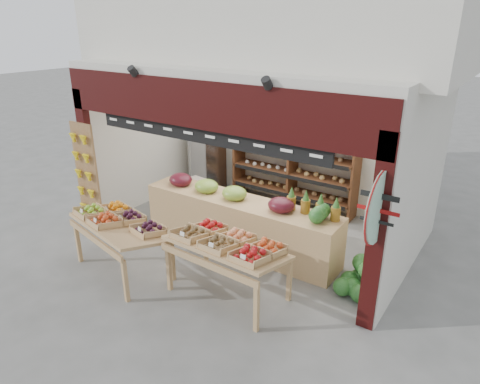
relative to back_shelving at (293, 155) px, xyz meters
name	(u,v)px	position (x,y,z in m)	size (l,w,h in m)	color
ground	(240,239)	(-0.02, -1.97, -1.14)	(60.00, 60.00, 0.00)	#61605C
shop_structure	(290,12)	(-0.02, -0.35, 2.79)	(6.36, 5.12, 5.40)	beige
banana_board	(85,172)	(-2.75, -3.14, -0.02)	(0.60, 0.15, 1.80)	olive
gift_sign	(379,207)	(2.73, -3.11, 0.61)	(0.04, 0.93, 0.92)	#B1DEC5
back_shelving	(293,155)	(0.00, 0.00, 0.00)	(2.83, 0.46, 1.76)	brown
refrigerator	(207,158)	(-2.02, -0.37, -0.33)	(0.63, 0.63, 1.61)	#AAACB0
cardboard_stack	(204,197)	(-1.50, -1.18, -0.91)	(0.99, 0.71, 0.61)	silver
mid_counter	(239,221)	(0.13, -2.22, -0.64)	(3.65, 0.75, 1.13)	tan
display_table_left	(118,222)	(-1.05, -3.85, -0.32)	(1.80, 1.24, 1.05)	tan
display_table_right	(228,244)	(0.82, -3.50, -0.29)	(1.72, 0.99, 1.07)	tan
watermelon_pile	(362,282)	(2.44, -2.35, -0.95)	(0.75, 0.70, 0.53)	#194C1A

